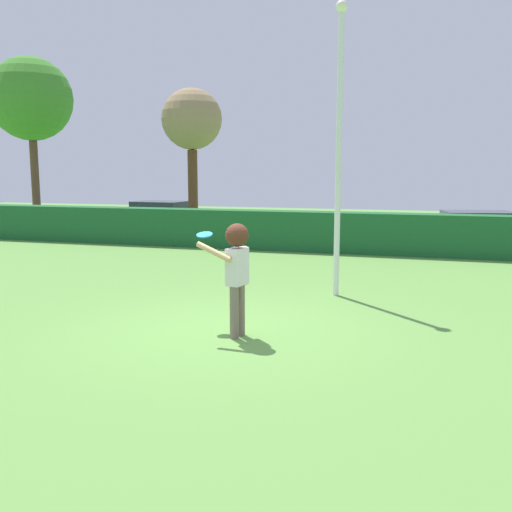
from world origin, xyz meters
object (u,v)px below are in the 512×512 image
(parked_car_green, at_px, (160,214))
(parked_car_blue, at_px, (478,228))
(person, at_px, (237,264))
(frisbee, at_px, (204,235))
(willow_tree, at_px, (31,100))
(lamppost, at_px, (339,137))
(oak_tree, at_px, (192,122))

(parked_car_green, bearing_deg, parked_car_blue, -11.13)
(person, xyz_separation_m, frisbee, (-0.75, 0.52, 0.37))
(frisbee, bearing_deg, parked_car_green, 119.16)
(willow_tree, bearing_deg, lamppost, -34.12)
(lamppost, height_order, parked_car_blue, lamppost)
(lamppost, bearing_deg, parked_car_green, 130.85)
(person, xyz_separation_m, oak_tree, (-6.75, 13.99, 3.42))
(person, distance_m, frisbee, 0.98)
(person, height_order, parked_car_blue, person)
(parked_car_blue, height_order, oak_tree, oak_tree)
(person, relative_size, frisbee, 6.65)
(person, height_order, willow_tree, willow_tree)
(person, distance_m, willow_tree, 20.88)
(lamppost, xyz_separation_m, willow_tree, (-15.70, 10.64, 2.49))
(lamppost, relative_size, parked_car_green, 1.37)
(frisbee, relative_size, willow_tree, 0.04)
(willow_tree, bearing_deg, parked_car_green, 4.31)
(parked_car_blue, xyz_separation_m, oak_tree, (-11.14, 1.97, 3.91))
(frisbee, relative_size, lamppost, 0.05)
(frisbee, xyz_separation_m, lamppost, (1.76, 2.95, 1.72))
(lamppost, height_order, willow_tree, willow_tree)
(parked_car_green, height_order, oak_tree, oak_tree)
(person, relative_size, parked_car_green, 0.42)
(parked_car_blue, bearing_deg, oak_tree, 169.96)
(person, bearing_deg, lamppost, 73.79)
(person, xyz_separation_m, parked_car_blue, (4.39, 12.02, -0.49))
(parked_car_green, height_order, parked_car_blue, same)
(person, distance_m, parked_car_blue, 12.81)
(willow_tree, height_order, oak_tree, willow_tree)
(oak_tree, bearing_deg, person, -64.24)
(parked_car_blue, bearing_deg, person, -110.05)
(oak_tree, bearing_deg, parked_car_green, 162.42)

